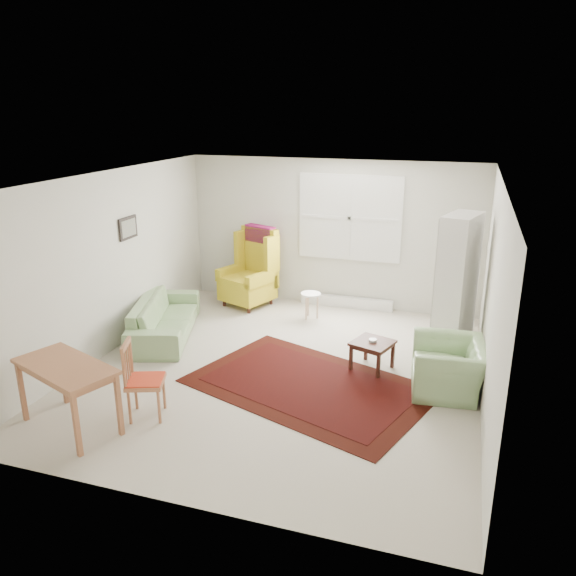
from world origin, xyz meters
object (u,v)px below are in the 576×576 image
(wingback_chair, at_px, (247,268))
(desk, at_px, (69,396))
(sofa, at_px, (164,310))
(armchair, at_px, (449,362))
(coffee_table, at_px, (372,355))
(stool, at_px, (311,305))
(cabinet, at_px, (457,282))
(desk_chair, at_px, (145,380))

(wingback_chair, relative_size, desk, 1.16)
(sofa, relative_size, armchair, 2.05)
(coffee_table, xyz_separation_m, stool, (-1.27, 1.56, 0.02))
(desk, bearing_deg, cabinet, 42.74)
(sofa, xyz_separation_m, armchair, (4.15, -0.50, -0.02))
(wingback_chair, bearing_deg, sofa, -91.91)
(wingback_chair, distance_m, stool, 1.33)
(sofa, distance_m, cabinet, 4.29)
(armchair, height_order, cabinet, cabinet)
(wingback_chair, distance_m, desk_chair, 3.79)
(wingback_chair, distance_m, cabinet, 3.54)
(desk, bearing_deg, coffee_table, 40.09)
(desk, bearing_deg, desk_chair, 34.61)
(sofa, xyz_separation_m, stool, (1.90, 1.36, -0.18))
(armchair, relative_size, coffee_table, 1.99)
(stool, relative_size, desk, 0.37)
(desk, bearing_deg, sofa, 97.21)
(armchair, xyz_separation_m, desk_chair, (-3.16, -1.64, 0.08))
(sofa, xyz_separation_m, coffee_table, (3.18, -0.20, -0.20))
(stool, distance_m, desk_chair, 3.63)
(wingback_chair, relative_size, desk_chair, 1.51)
(cabinet, bearing_deg, desk_chair, -119.40)
(desk, bearing_deg, wingback_chair, 85.11)
(sofa, bearing_deg, armchair, -115.00)
(armchair, bearing_deg, sofa, -103.29)
(sofa, bearing_deg, coffee_table, -111.70)
(wingback_chair, xyz_separation_m, coffee_table, (2.49, -1.83, -0.48))
(stool, height_order, desk, desk)
(armchair, bearing_deg, wingback_chair, -128.04)
(desk_chair, bearing_deg, desk, 104.60)
(armchair, xyz_separation_m, cabinet, (0.00, 1.44, 0.59))
(stool, height_order, cabinet, cabinet)
(cabinet, bearing_deg, wingback_chair, -174.96)
(coffee_table, distance_m, desk, 3.73)
(wingback_chair, bearing_deg, coffee_table, -15.32)
(stool, bearing_deg, wingback_chair, 167.28)
(sofa, distance_m, wingback_chair, 1.79)
(sofa, xyz_separation_m, wingback_chair, (0.69, 1.63, 0.28))
(coffee_table, bearing_deg, cabinet, 49.32)
(wingback_chair, bearing_deg, desk, -73.86)
(armchair, height_order, stool, armchair)
(sofa, height_order, desk_chair, desk_chair)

